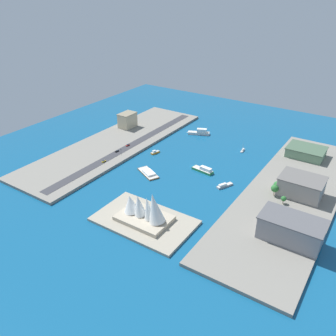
# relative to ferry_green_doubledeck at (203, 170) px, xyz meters

# --- Properties ---
(ground_plane) EXTENTS (440.00, 440.00, 0.00)m
(ground_plane) POSITION_rel_ferry_green_doubledeck_xyz_m (14.20, -3.44, -1.98)
(ground_plane) COLOR #145684
(quay_west) EXTENTS (70.00, 240.00, 2.56)m
(quay_west) POSITION_rel_ferry_green_doubledeck_xyz_m (-80.87, -3.44, -0.70)
(quay_west) COLOR gray
(quay_west) RESTS_ON ground_plane
(quay_east) EXTENTS (70.00, 240.00, 2.56)m
(quay_east) POSITION_rel_ferry_green_doubledeck_xyz_m (109.26, -3.44, -0.70)
(quay_east) COLOR gray
(quay_east) RESTS_ON ground_plane
(peninsula_point) EXTENTS (72.48, 44.56, 2.00)m
(peninsula_point) POSITION_rel_ferry_green_doubledeck_xyz_m (-0.40, 92.19, -0.98)
(peninsula_point) COLOR #A89E89
(peninsula_point) RESTS_ON ground_plane
(road_strip) EXTENTS (9.68, 228.00, 0.15)m
(road_strip) POSITION_rel_ferry_green_doubledeck_xyz_m (90.12, -3.44, 0.66)
(road_strip) COLOR #38383D
(road_strip) RESTS_ON quay_east
(ferry_green_doubledeck) EXTENTS (22.78, 9.31, 5.32)m
(ferry_green_doubledeck) POSITION_rel_ferry_green_doubledeck_xyz_m (0.00, 0.00, 0.00)
(ferry_green_doubledeck) COLOR #2D8C4C
(ferry_green_doubledeck) RESTS_ON ground_plane
(sailboat_small_white) EXTENTS (3.15, 10.10, 10.31)m
(sailboat_small_white) POSITION_rel_ferry_green_doubledeck_xyz_m (-12.94, -62.06, -1.02)
(sailboat_small_white) COLOR white
(sailboat_small_white) RESTS_ON ground_plane
(ferry_white_commuter) EXTENTS (26.07, 15.57, 7.04)m
(ferry_white_commuter) POSITION_rel_ferry_green_doubledeck_xyz_m (46.88, -77.17, 0.67)
(ferry_white_commuter) COLOR silver
(ferry_white_commuter) RESTS_ON ground_plane
(barge_flat_brown) EXTENTS (27.49, 20.56, 2.94)m
(barge_flat_brown) POSITION_rel_ferry_green_doubledeck_xyz_m (40.15, 32.05, -0.84)
(barge_flat_brown) COLOR brown
(barge_flat_brown) RESTS_ON ground_plane
(yacht_sleek_gray) EXTENTS (10.32, 16.27, 3.33)m
(yacht_sleek_gray) POSITION_rel_ferry_green_doubledeck_xyz_m (-28.10, 13.92, -0.73)
(yacht_sleek_gray) COLOR #999EA3
(yacht_sleek_gray) RESTS_ON ground_plane
(water_taxi_orange) EXTENTS (5.52, 11.35, 3.63)m
(water_taxi_orange) POSITION_rel_ferry_green_doubledeck_xyz_m (60.37, -7.17, -0.67)
(water_taxi_orange) COLOR orange
(water_taxi_orange) RESTS_ON ground_plane
(office_block_beige) EXTENTS (14.90, 21.04, 17.15)m
(office_block_beige) POSITION_rel_ferry_green_doubledeck_xyz_m (127.27, -44.61, 9.19)
(office_block_beige) COLOR #C6B793
(office_block_beige) RESTS_ON quay_east
(terminal_long_green) EXTENTS (35.70, 27.83, 9.52)m
(terminal_long_green) POSITION_rel_ferry_green_doubledeck_xyz_m (-71.69, -80.55, 5.37)
(terminal_long_green) COLOR slate
(terminal_long_green) RESTS_ON quay_west
(warehouse_low_gray) EXTENTS (42.18, 23.62, 16.77)m
(warehouse_low_gray) POSITION_rel_ferry_green_doubledeck_xyz_m (-96.02, 55.87, 9.00)
(warehouse_low_gray) COLOR gray
(warehouse_low_gray) RESTS_ON quay_west
(carpark_squat_concrete) EXTENTS (34.51, 26.06, 15.96)m
(carpark_squat_concrete) POSITION_rel_ferry_green_doubledeck_xyz_m (-86.58, -4.83, 8.60)
(carpark_squat_concrete) COLOR gray
(carpark_squat_concrete) RESTS_ON quay_west
(taxi_yellow_cab) EXTENTS (1.83, 4.40, 1.54)m
(taxi_yellow_cab) POSITION_rel_ferry_green_doubledeck_xyz_m (87.51, 40.44, 1.49)
(taxi_yellow_cab) COLOR black
(taxi_yellow_cab) RESTS_ON road_strip
(suv_black) EXTENTS (1.84, 4.58, 1.50)m
(suv_black) POSITION_rel_ferry_green_doubledeck_xyz_m (92.01, 15.72, 1.48)
(suv_black) COLOR black
(suv_black) RESTS_ON road_strip
(pickup_red) EXTENTS (1.89, 4.97, 1.65)m
(pickup_red) POSITION_rel_ferry_green_doubledeck_xyz_m (92.26, -1.83, 1.53)
(pickup_red) COLOR black
(pickup_red) RESTS_ON road_strip
(traffic_light_waterfront) EXTENTS (0.36, 0.36, 6.50)m
(traffic_light_waterfront) POSITION_rel_ferry_green_doubledeck_xyz_m (83.73, 19.04, 4.93)
(traffic_light_waterfront) COLOR black
(traffic_light_waterfront) RESTS_ON quay_east
(opera_landmark) EXTENTS (38.77, 26.47, 25.92)m
(opera_landmark) POSITION_rel_ferry_green_doubledeck_xyz_m (-0.88, 92.19, 8.86)
(opera_landmark) COLOR #BCAD93
(opera_landmark) RESTS_ON peninsula_point
(park_tree_cluster) EXTENTS (15.06, 19.15, 10.07)m
(park_tree_cluster) POSITION_rel_ferry_green_doubledeck_xyz_m (-70.63, 6.04, 7.02)
(park_tree_cluster) COLOR brown
(park_tree_cluster) RESTS_ON quay_west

